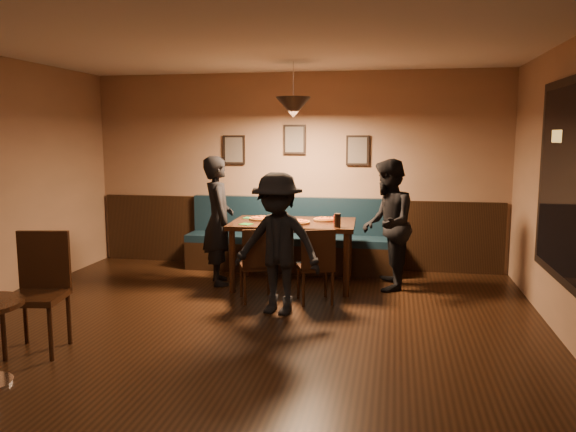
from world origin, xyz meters
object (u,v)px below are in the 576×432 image
Objects in this scene: tabasco_bottle at (334,219)px; chair_near_right at (315,265)px; booth_bench at (291,236)px; dining_table at (293,254)px; soda_glass at (337,220)px; cafe_chair_far at (36,294)px; diner_front at (278,244)px; chair_near_left at (257,264)px; diner_right at (387,225)px; diner_left at (218,221)px.

chair_near_right is at bearing -103.03° from tabasco_bottle.
tabasco_bottle is (0.70, -0.86, 0.38)m from booth_bench.
chair_near_right is at bearing -63.08° from dining_table.
dining_table is 0.84m from soda_glass.
diner_front is at bearing -151.41° from cafe_chair_far.
chair_near_left is 1.71m from diner_right.
booth_bench is at bearing 123.59° from soda_glass.
chair_near_left is at bearing -156.23° from soda_glass.
soda_glass is at bearing -55.17° from diner_right.
chair_near_left is at bearing -159.38° from diner_left.
diner_left reaches higher than booth_bench.
diner_right reaches higher than cafe_chair_far.
diner_left is 1.02× the size of diner_right.
chair_near_left is at bearing -61.60° from diner_right.
diner_right is (1.47, 0.80, 0.38)m from chair_near_left.
chair_near_right is 2.96m from cafe_chair_far.
dining_table is at bearing 104.59° from diner_front.
diner_right is (1.17, 0.08, 0.40)m from dining_table.
diner_left is at bearing 112.81° from chair_near_left.
soda_glass is 3.37m from cafe_chair_far.
cafe_chair_far is (-2.42, -2.31, -0.38)m from soda_glass.
soda_glass is at bearing -56.41° from booth_bench.
booth_bench is at bearing -66.21° from diner_left.
tabasco_bottle is at bearing 79.35° from diner_front.
diner_right is at bearing 1.27° from dining_table.
diner_right is at bearing -111.19° from diner_left.
dining_table is at bearing 177.58° from tabasco_bottle.
tabasco_bottle is at bearing -50.71° from booth_bench.
diner_right is 1.54× the size of cafe_chair_far.
diner_left is at bearing -178.86° from dining_table.
diner_left is at bearing 136.17° from chair_near_right.
diner_right is at bearing -147.95° from cafe_chair_far.
chair_near_left is 0.57× the size of diner_front.
soda_glass is (-0.58, -0.40, 0.10)m from diner_right.
tabasco_bottle is (0.82, 0.70, 0.45)m from chair_near_left.
diner_right is 9.90× the size of soda_glass.
tabasco_bottle is at bearing -81.28° from diner_right.
soda_glass reaches higher than chair_near_left.
soda_glass reaches higher than chair_near_right.
tabasco_bottle is at bearing 17.57° from chair_near_left.
soda_glass is 1.50× the size of tabasco_bottle.
booth_bench is 1.24m from diner_left.
soda_glass is 0.16× the size of cafe_chair_far.
chair_near_right is at bearing 67.72° from diner_front.
diner_right reaches higher than booth_bench.
diner_front is (0.04, -1.15, 0.35)m from dining_table.
chair_near_left is 0.63m from diner_front.
booth_bench is at bearing 108.94° from diner_front.
booth_bench is 1.97× the size of diner_front.
diner_front is at bearing -113.42° from tabasco_bottle.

